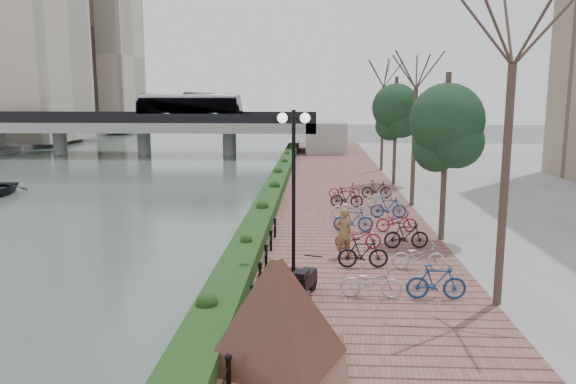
# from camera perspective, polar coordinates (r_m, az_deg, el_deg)

# --- Properties ---
(ground) EXTENTS (220.00, 220.00, 0.00)m
(ground) POSITION_cam_1_polar(r_m,az_deg,el_deg) (14.56, -9.75, -15.21)
(ground) COLOR #59595B
(ground) RESTS_ON ground
(river_water) EXTENTS (30.00, 130.00, 0.02)m
(river_water) POSITION_cam_1_polar(r_m,az_deg,el_deg) (42.38, -22.32, 0.73)
(river_water) COLOR #3F4F4A
(river_water) RESTS_ON ground
(promenade) EXTENTS (8.00, 75.00, 0.50)m
(promenade) POSITION_cam_1_polar(r_m,az_deg,el_deg) (30.94, 4.64, -1.21)
(promenade) COLOR brown
(promenade) RESTS_ON ground
(hedge) EXTENTS (1.10, 56.00, 0.60)m
(hedge) POSITION_cam_1_polar(r_m,az_deg,el_deg) (33.38, -1.31, 0.59)
(hedge) COLOR #163412
(hedge) RESTS_ON promenade
(chain_fence) EXTENTS (0.10, 14.10, 0.70)m
(chain_fence) POSITION_cam_1_polar(r_m,az_deg,el_deg) (15.85, -3.23, -9.65)
(chain_fence) COLOR black
(chain_fence) RESTS_ON promenade
(granite_monument) EXTENTS (4.20, 4.20, 2.38)m
(granite_monument) POSITION_cam_1_polar(r_m,az_deg,el_deg) (11.74, -1.18, -12.27)
(granite_monument) COLOR #3F221B
(granite_monument) RESTS_ON promenade
(lamppost) EXTENTS (1.02, 0.32, 5.19)m
(lamppost) POSITION_cam_1_polar(r_m,az_deg,el_deg) (17.50, 0.58, 3.52)
(lamppost) COLOR black
(lamppost) RESTS_ON promenade
(motorcycle) EXTENTS (0.98, 1.81, 1.08)m
(motorcycle) POSITION_cam_1_polar(r_m,az_deg,el_deg) (15.83, 1.83, -8.94)
(motorcycle) COLOR black
(motorcycle) RESTS_ON promenade
(pedestrian) EXTENTS (0.76, 0.64, 1.77)m
(pedestrian) POSITION_cam_1_polar(r_m,az_deg,el_deg) (19.73, 5.64, -4.15)
(pedestrian) COLOR brown
(pedestrian) RESTS_ON promenade
(bicycle_parking) EXTENTS (2.40, 17.32, 1.00)m
(bicycle_parking) POSITION_cam_1_polar(r_m,az_deg,el_deg) (23.73, 8.78, -2.87)
(bicycle_parking) COLOR #B2B3B7
(bicycle_parking) RESTS_ON promenade
(street_trees) EXTENTS (3.20, 37.12, 6.80)m
(street_trees) POSITION_cam_1_polar(r_m,az_deg,el_deg) (26.13, 13.88, 4.14)
(street_trees) COLOR #3A2922
(street_trees) RESTS_ON promenade
(bridge) EXTENTS (36.00, 10.77, 6.50)m
(bridge) POSITION_cam_1_polar(r_m,az_deg,el_deg) (60.37, -13.56, 6.87)
(bridge) COLOR gray
(bridge) RESTS_ON ground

